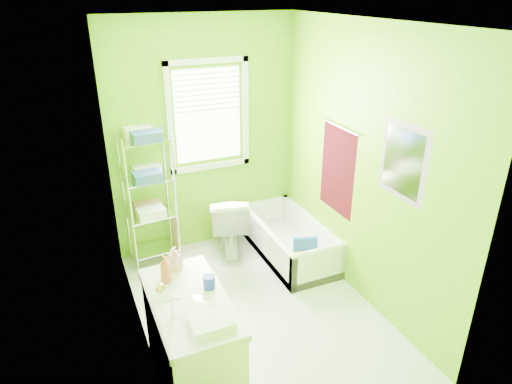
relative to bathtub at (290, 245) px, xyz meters
name	(u,v)px	position (x,y,z in m)	size (l,w,h in m)	color
ground	(257,310)	(-0.73, -0.72, -0.14)	(2.90, 2.90, 0.00)	silver
room_envelope	(257,158)	(-0.73, -0.72, 1.40)	(2.14, 2.94, 2.62)	#5EA007
window	(208,110)	(-0.68, 0.70, 1.47)	(0.92, 0.05, 1.22)	white
door	(167,320)	(-1.77, -1.72, 0.86)	(0.09, 0.80, 2.00)	white
right_wall_decor	(361,166)	(0.30, -0.74, 1.18)	(0.04, 1.48, 1.17)	#3A060C
bathtub	(290,245)	(0.00, 0.00, 0.00)	(0.64, 1.36, 0.44)	white
toilet	(228,223)	(-0.61, 0.37, 0.23)	(0.42, 0.74, 0.75)	white
vanity	(192,340)	(-1.53, -1.32, 0.28)	(0.54, 1.05, 1.01)	white
wire_shelf_unit	(149,184)	(-1.42, 0.56, 0.79)	(0.53, 0.43, 1.53)	silver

